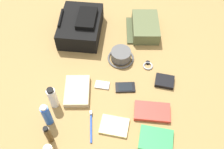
# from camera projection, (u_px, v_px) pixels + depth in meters

# --- Properties ---
(ground_plane) EXTENTS (2.64, 2.02, 0.02)m
(ground_plane) POSITION_uv_depth(u_px,v_px,m) (112.00, 79.00, 1.59)
(ground_plane) COLOR olive
(ground_plane) RESTS_ON ground
(backpack) EXTENTS (0.37, 0.28, 0.15)m
(backpack) POSITION_uv_depth(u_px,v_px,m) (81.00, 26.00, 1.75)
(backpack) COLOR black
(backpack) RESTS_ON ground_plane
(toiletry_pouch) EXTENTS (0.27, 0.22, 0.09)m
(toiletry_pouch) POSITION_uv_depth(u_px,v_px,m) (145.00, 27.00, 1.77)
(toiletry_pouch) COLOR #56603D
(toiletry_pouch) RESTS_ON ground_plane
(bucket_hat) EXTENTS (0.17, 0.17, 0.07)m
(bucket_hat) POSITION_uv_depth(u_px,v_px,m) (121.00, 56.00, 1.64)
(bucket_hat) COLOR #565656
(bucket_hat) RESTS_ON ground_plane
(cologne_bottle) EXTENTS (0.03, 0.03, 0.15)m
(cologne_bottle) POSITION_uv_depth(u_px,v_px,m) (48.00, 134.00, 1.30)
(cologne_bottle) COLOR #473319
(cologne_bottle) RESTS_ON ground_plane
(deodorant_spray) EXTENTS (0.04, 0.04, 0.16)m
(deodorant_spray) POSITION_uv_depth(u_px,v_px,m) (47.00, 115.00, 1.35)
(deodorant_spray) COLOR blue
(deodorant_spray) RESTS_ON ground_plane
(toothpaste_tube) EXTENTS (0.05, 0.05, 0.16)m
(toothpaste_tube) POSITION_uv_depth(u_px,v_px,m) (53.00, 98.00, 1.41)
(toothpaste_tube) COLOR white
(toothpaste_tube) RESTS_ON ground_plane
(paperback_novel) EXTENTS (0.15, 0.19, 0.02)m
(paperback_novel) POSITION_uv_depth(u_px,v_px,m) (156.00, 140.00, 1.35)
(paperback_novel) COLOR #2D934C
(paperback_novel) RESTS_ON ground_plane
(travel_guidebook) EXTENTS (0.12, 0.20, 0.02)m
(travel_guidebook) POSITION_uv_depth(u_px,v_px,m) (152.00, 112.00, 1.44)
(travel_guidebook) COLOR red
(travel_guidebook) RESTS_ON ground_plane
(cell_phone) EXTENTS (0.08, 0.12, 0.01)m
(cell_phone) POSITION_uv_depth(u_px,v_px,m) (125.00, 87.00, 1.53)
(cell_phone) COLOR black
(cell_phone) RESTS_ON ground_plane
(media_player) EXTENTS (0.06, 0.09, 0.01)m
(media_player) POSITION_uv_depth(u_px,v_px,m) (102.00, 85.00, 1.54)
(media_player) COLOR #B7B7BC
(media_player) RESTS_ON ground_plane
(wristwatch) EXTENTS (0.07, 0.06, 0.01)m
(wristwatch) POSITION_uv_depth(u_px,v_px,m) (148.00, 65.00, 1.63)
(wristwatch) COLOR #99999E
(wristwatch) RESTS_ON ground_plane
(toothbrush) EXTENTS (0.18, 0.03, 0.02)m
(toothbrush) POSITION_uv_depth(u_px,v_px,m) (91.00, 124.00, 1.40)
(toothbrush) COLOR blue
(toothbrush) RESTS_ON ground_plane
(wallet) EXTENTS (0.11, 0.12, 0.02)m
(wallet) POSITION_uv_depth(u_px,v_px,m) (165.00, 81.00, 1.55)
(wallet) COLOR black
(wallet) RESTS_ON ground_plane
(notepad) EXTENTS (0.13, 0.17, 0.02)m
(notepad) POSITION_uv_depth(u_px,v_px,m) (114.00, 126.00, 1.39)
(notepad) COLOR beige
(notepad) RESTS_ON ground_plane
(folded_towel) EXTENTS (0.21, 0.15, 0.04)m
(folded_towel) POSITION_uv_depth(u_px,v_px,m) (77.00, 91.00, 1.51)
(folded_towel) COLOR #C6B289
(folded_towel) RESTS_ON ground_plane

